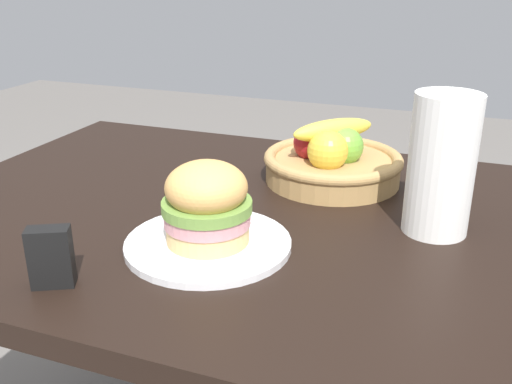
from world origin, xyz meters
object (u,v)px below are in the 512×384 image
at_px(plate, 208,244).
at_px(sandwich, 207,203).
at_px(paper_towel_roll, 441,165).
at_px(napkin_holder, 51,257).
at_px(fruit_basket, 332,160).

xyz_separation_m(plate, sandwich, (0.00, 0.00, 0.07)).
distance_m(paper_towel_roll, napkin_holder, 0.63).
bearing_deg(napkin_holder, sandwich, 22.32).
relative_size(sandwich, napkin_holder, 1.60).
distance_m(sandwich, fruit_basket, 0.39).
distance_m(plate, paper_towel_roll, 0.41).
bearing_deg(sandwich, paper_towel_roll, 29.91).
relative_size(paper_towel_roll, napkin_holder, 2.67).
height_order(sandwich, napkin_holder, sandwich).
bearing_deg(napkin_holder, paper_towel_roll, 10.09).
xyz_separation_m(plate, fruit_basket, (0.11, 0.37, 0.04)).
bearing_deg(sandwich, plate, 0.00).
bearing_deg(plate, sandwich, 0.00).
bearing_deg(napkin_holder, fruit_basket, 36.44).
bearing_deg(paper_towel_roll, napkin_holder, -142.49).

